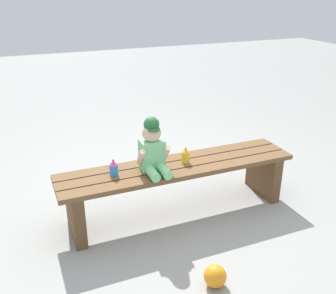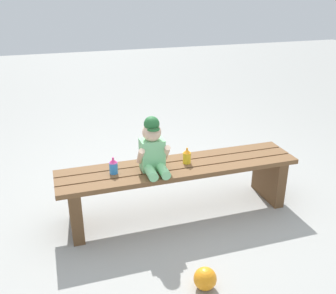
# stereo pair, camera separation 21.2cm
# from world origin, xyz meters

# --- Properties ---
(ground_plane) EXTENTS (16.00, 16.00, 0.00)m
(ground_plane) POSITION_xyz_m (0.00, 0.00, 0.00)
(ground_plane) COLOR #999993
(park_bench) EXTENTS (1.82, 0.39, 0.42)m
(park_bench) POSITION_xyz_m (0.00, 0.00, 0.29)
(park_bench) COLOR brown
(park_bench) RESTS_ON ground_plane
(child_figure) EXTENTS (0.23, 0.27, 0.40)m
(child_figure) POSITION_xyz_m (-0.21, -0.02, 0.59)
(child_figure) COLOR #7FCC8C
(child_figure) RESTS_ON park_bench
(sippy_cup_left) EXTENTS (0.06, 0.06, 0.12)m
(sippy_cup_left) POSITION_xyz_m (-0.49, 0.01, 0.47)
(sippy_cup_left) COLOR #338CE5
(sippy_cup_left) RESTS_ON park_bench
(sippy_cup_right) EXTENTS (0.06, 0.06, 0.12)m
(sippy_cup_right) POSITION_xyz_m (0.07, 0.01, 0.47)
(sippy_cup_right) COLOR yellow
(sippy_cup_right) RESTS_ON park_bench
(toy_ball) EXTENTS (0.14, 0.14, 0.14)m
(toy_ball) POSITION_xyz_m (-0.12, -0.83, 0.07)
(toy_ball) COLOR orange
(toy_ball) RESTS_ON ground_plane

